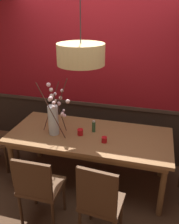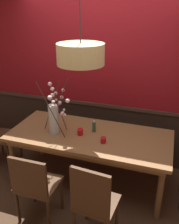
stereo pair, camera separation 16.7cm
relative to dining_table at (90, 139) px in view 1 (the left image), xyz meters
name	(u,v)px [view 1 (the left image)]	position (x,y,z in m)	size (l,w,h in m)	color
ground_plane	(90,180)	(0.00, 0.00, -0.68)	(24.00, 24.00, 0.00)	#4C3321
back_wall	(103,79)	(0.00, 0.75, 0.62)	(6.09, 0.14, 2.63)	#2D2119
dining_table	(90,139)	(0.00, 0.00, 0.00)	(2.13, 0.95, 0.76)	olive
chair_far_side_right	(124,124)	(0.35, 0.89, -0.15)	(0.45, 0.45, 0.97)	#4C301C
chair_near_side_right	(100,201)	(0.36, -0.92, -0.14)	(0.45, 0.42, 0.98)	#4C301C
chair_near_side_left	(38,186)	(-0.34, -0.86, -0.16)	(0.45, 0.41, 0.91)	#4C301C
vase_with_blossoms	(54,117)	(-0.45, -0.09, 0.32)	(0.42, 0.52, 0.76)	silver
candle_holder_nearer_center	(104,140)	(0.23, -0.15, 0.12)	(0.07, 0.07, 0.07)	red
candle_holder_nearer_edge	(80,132)	(-0.11, -0.05, 0.12)	(0.08, 0.08, 0.08)	red
condiment_bottle	(94,126)	(0.04, 0.08, 0.16)	(0.05, 0.05, 0.16)	#2D5633
pendant_lamp	(81,54)	(-0.08, -0.09, 1.14)	(0.55, 0.55, 0.92)	tan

